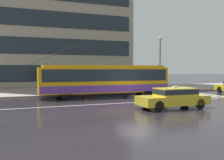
# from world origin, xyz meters

# --- Properties ---
(ground_plane) EXTENTS (160.00, 160.00, 0.00)m
(ground_plane) POSITION_xyz_m (0.00, 0.00, 0.00)
(ground_plane) COLOR #252128
(sidewalk_slab) EXTENTS (80.00, 10.00, 0.14)m
(sidewalk_slab) POSITION_xyz_m (0.00, 9.83, 0.07)
(sidewalk_slab) COLOR gray
(sidewalk_slab) RESTS_ON ground_plane
(crosswalk_stripe_edge_near) EXTENTS (0.44, 4.40, 0.01)m
(crosswalk_stripe_edge_near) POSITION_xyz_m (5.90, 1.41, 0.00)
(crosswalk_stripe_edge_near) COLOR beige
(crosswalk_stripe_edge_near) RESTS_ON ground_plane
(crosswalk_stripe_inner_a) EXTENTS (0.44, 4.40, 0.01)m
(crosswalk_stripe_inner_a) POSITION_xyz_m (6.80, 1.41, 0.00)
(crosswalk_stripe_inner_a) COLOR beige
(crosswalk_stripe_inner_a) RESTS_ON ground_plane
(crosswalk_stripe_center) EXTENTS (0.44, 4.40, 0.01)m
(crosswalk_stripe_center) POSITION_xyz_m (7.70, 1.41, 0.00)
(crosswalk_stripe_center) COLOR beige
(crosswalk_stripe_center) RESTS_ON ground_plane
(crosswalk_stripe_inner_b) EXTENTS (0.44, 4.40, 0.01)m
(crosswalk_stripe_inner_b) POSITION_xyz_m (8.60, 1.41, 0.00)
(crosswalk_stripe_inner_b) COLOR beige
(crosswalk_stripe_inner_b) RESTS_ON ground_plane
(lane_centre_line) EXTENTS (72.00, 0.14, 0.01)m
(lane_centre_line) POSITION_xyz_m (0.00, -1.20, 0.00)
(lane_centre_line) COLOR silver
(lane_centre_line) RESTS_ON ground_plane
(trolleybus) EXTENTS (12.13, 2.86, 4.62)m
(trolleybus) POSITION_xyz_m (-1.28, 3.23, 1.53)
(trolleybus) COLOR #E9A30F
(trolleybus) RESTS_ON ground_plane
(taxi_oncoming_near) EXTENTS (4.47, 1.74, 1.39)m
(taxi_oncoming_near) POSITION_xyz_m (0.59, -4.45, 0.70)
(taxi_oncoming_near) COLOR yellow
(taxi_oncoming_near) RESTS_ON ground_plane
(bus_shelter) EXTENTS (3.89, 1.63, 2.44)m
(bus_shelter) POSITION_xyz_m (-3.60, 6.28, 1.96)
(bus_shelter) COLOR gray
(bus_shelter) RESTS_ON sidewalk_slab
(pedestrian_at_shelter) EXTENTS (1.49, 1.49, 1.96)m
(pedestrian_at_shelter) POSITION_xyz_m (-1.45, 7.10, 1.74)
(pedestrian_at_shelter) COLOR #26162C
(pedestrian_at_shelter) RESTS_ON sidewalk_slab
(pedestrian_approaching_curb) EXTENTS (0.51, 0.51, 1.64)m
(pedestrian_approaching_curb) POSITION_xyz_m (-2.46, 6.24, 1.11)
(pedestrian_approaching_curb) COLOR black
(pedestrian_approaching_curb) RESTS_ON sidewalk_slab
(pedestrian_walking_past) EXTENTS (1.56, 1.56, 1.99)m
(pedestrian_walking_past) POSITION_xyz_m (2.09, 6.22, 1.78)
(pedestrian_walking_past) COLOR #302F4D
(pedestrian_walking_past) RESTS_ON sidewalk_slab
(street_lamp) EXTENTS (0.60, 0.32, 5.74)m
(street_lamp) POSITION_xyz_m (5.97, 5.83, 3.60)
(street_lamp) COLOR gray
(street_lamp) RESTS_ON sidewalk_slab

